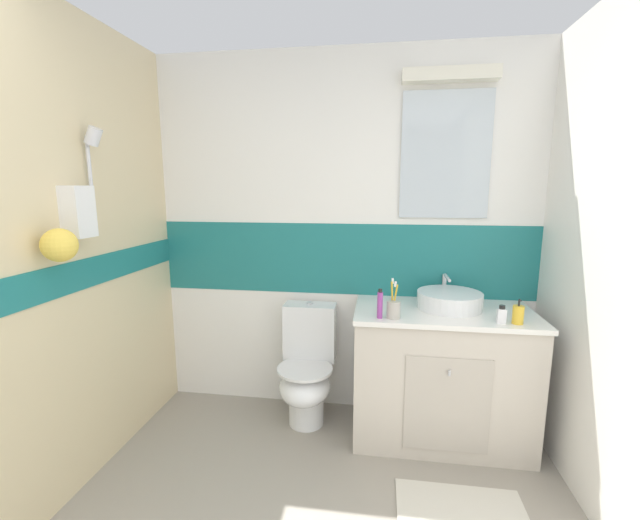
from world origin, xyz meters
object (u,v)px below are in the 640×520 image
at_px(toilet, 307,369).
at_px(perfume_flask_small, 502,315).
at_px(toothpaste_tube_upright, 380,304).
at_px(sink_basin, 449,299).
at_px(toothbrush_cup, 393,308).
at_px(soap_dispenser, 518,315).

relative_size(toilet, perfume_flask_small, 7.83).
bearing_deg(toothpaste_tube_upright, sink_basin, 31.77).
bearing_deg(toothbrush_cup, sink_basin, 35.67).
height_order(sink_basin, soap_dispenser, sink_basin).
xyz_separation_m(toothpaste_tube_upright, perfume_flask_small, (0.67, 0.01, -0.03)).
distance_m(soap_dispenser, toothpaste_tube_upright, 0.76).
distance_m(toilet, soap_dispenser, 1.37).
xyz_separation_m(toilet, perfume_flask_small, (1.15, -0.27, 0.53)).
xyz_separation_m(sink_basin, toilet, (-0.91, 0.00, -0.53)).
distance_m(toothpaste_tube_upright, perfume_flask_small, 0.67).
bearing_deg(sink_basin, toothpaste_tube_upright, -148.23).
bearing_deg(toilet, toothbrush_cup, -24.92).
distance_m(sink_basin, toilet, 1.05).
bearing_deg(perfume_flask_small, toothpaste_tube_upright, -179.54).
xyz_separation_m(toilet, toothpaste_tube_upright, (0.48, -0.27, 0.56)).
xyz_separation_m(toothbrush_cup, perfume_flask_small, (0.59, -0.01, -0.01)).
bearing_deg(soap_dispenser, toothbrush_cup, 179.84).
height_order(toilet, toothpaste_tube_upright, toothpaste_tube_upright).
xyz_separation_m(sink_basin, soap_dispenser, (0.33, -0.26, -0.00)).
relative_size(toothpaste_tube_upright, perfume_flask_small, 1.68).
height_order(sink_basin, toilet, sink_basin).
height_order(toilet, perfume_flask_small, perfume_flask_small).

